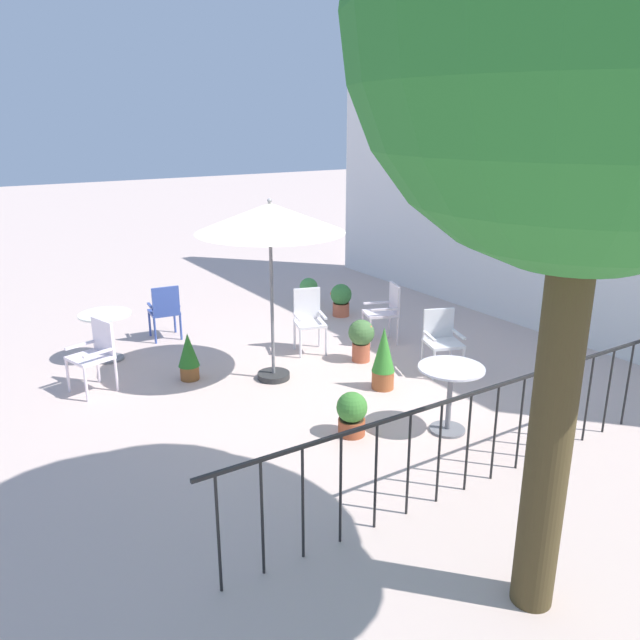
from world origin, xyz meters
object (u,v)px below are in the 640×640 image
potted_plant_2 (309,290)px  potted_plant_0 (352,413)px  cafe_table_0 (106,327)px  potted_plant_3 (383,358)px  potted_plant_4 (341,299)px  cafe_table_1 (450,387)px  patio_chair_3 (95,351)px  patio_umbrella_0 (270,220)px  patio_chair_2 (309,316)px  patio_chair_4 (386,309)px  patio_chair_0 (441,337)px  potted_plant_5 (189,356)px  patio_chair_1 (165,309)px  shade_tree (616,11)px  potted_plant_1 (362,337)px

potted_plant_2 → potted_plant_0: bearing=-26.3°
cafe_table_0 → potted_plant_3: potted_plant_3 is taller
cafe_table_0 → potted_plant_3: (2.99, 2.75, -0.07)m
potted_plant_4 → cafe_table_1: bearing=-18.9°
patio_chair_3 → patio_umbrella_0: bearing=66.8°
potted_plant_2 → patio_umbrella_0: bearing=-39.3°
cafe_table_1 → patio_chair_2: bearing=179.3°
cafe_table_0 → potted_plant_2: bearing=102.2°
potted_plant_0 → cafe_table_0: bearing=-156.3°
potted_plant_2 → potted_plant_3: bearing=-17.7°
cafe_table_0 → potted_plant_2: (-0.86, 3.98, -0.21)m
patio_chair_2 → patio_chair_4: patio_chair_2 is taller
patio_chair_0 → cafe_table_1: bearing=-40.1°
patio_chair_3 → patio_chair_2: bearing=85.7°
potted_plant_0 → potted_plant_3: size_ratio=0.60×
potted_plant_0 → potted_plant_5: potted_plant_5 is taller
patio_chair_0 → patio_chair_3: size_ratio=0.94×
cafe_table_1 → potted_plant_0: 1.13m
patio_chair_0 → potted_plant_5: size_ratio=1.32×
cafe_table_1 → potted_plant_2: bearing=165.5°
patio_chair_0 → patio_chair_1: patio_chair_1 is taller
patio_chair_0 → potted_plant_3: (0.05, -1.06, -0.08)m
potted_plant_2 → cafe_table_0: bearing=-77.8°
shade_tree → patio_chair_3: shade_tree is taller
potted_plant_2 → patio_chair_2: bearing=-31.6°
potted_plant_3 → patio_umbrella_0: bearing=-135.2°
patio_chair_1 → potted_plant_0: bearing=8.7°
potted_plant_4 → patio_chair_0: bearing=-5.8°
potted_plant_1 → cafe_table_0: bearing=-123.4°
patio_chair_1 → potted_plant_5: 1.78m
potted_plant_2 → patio_chair_3: bearing=-66.7°
shade_tree → patio_chair_2: bearing=166.1°
cafe_table_1 → patio_chair_0: patio_chair_0 is taller
cafe_table_0 → potted_plant_0: 4.16m
patio_chair_1 → potted_plant_2: 3.00m
cafe_table_0 → potted_plant_4: 4.10m
patio_chair_1 → potted_plant_1: size_ratio=1.43×
patio_chair_4 → potted_plant_2: patio_chair_4 is taller
patio_chair_0 → potted_plant_1: patio_chair_0 is taller
potted_plant_4 → shade_tree: bearing=-22.6°
cafe_table_0 → patio_chair_3: patio_chair_3 is taller
patio_chair_4 → potted_plant_2: 2.45m
cafe_table_0 → potted_plant_1: 3.71m
patio_chair_4 → potted_plant_3: (1.41, -1.14, -0.12)m
cafe_table_0 → patio_umbrella_0: bearing=41.4°
potted_plant_1 → potted_plant_2: potted_plant_1 is taller
shade_tree → potted_plant_0: bearing=173.5°
potted_plant_5 → potted_plant_3: bearing=50.9°
patio_chair_3 → potted_plant_4: bearing=102.3°
patio_umbrella_0 → patio_chair_1: 2.94m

